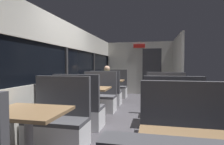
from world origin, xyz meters
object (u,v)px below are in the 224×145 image
Objects in this scene: dining_table_rear_aisle at (169,96)px; dining_table_mid_window at (90,92)px; bench_near_window_facing_entry at (58,125)px; bench_far_window_facing_entry at (115,89)px; bench_rear_aisle_facing_end at (172,120)px; seated_passenger at (107,88)px; bench_mid_window_facing_entry at (99,99)px; bench_far_window_facing_end at (106,94)px; dining_table_far_window at (111,83)px; bench_rear_aisle_facing_entry at (166,104)px; bench_mid_window_facing_end at (79,112)px; dining_table_near_window at (28,118)px.

dining_table_mid_window is at bearing 173.62° from dining_table_rear_aisle.
dining_table_mid_window is (0.00, 1.57, 0.31)m from bench_near_window_facing_entry.
bench_far_window_facing_entry and bench_rear_aisle_facing_end have the same top height.
bench_mid_window_facing_entry is at bearing -90.00° from seated_passenger.
bench_far_window_facing_end is at bearing 90.00° from dining_table_mid_window.
bench_mid_window_facing_entry reaches higher than dining_table_far_window.
bench_rear_aisle_facing_end is at bearing 20.51° from bench_near_window_facing_entry.
bench_far_window_facing_entry is 1.00× the size of bench_rear_aisle_facing_entry.
dining_table_far_window is 2.54m from bench_rear_aisle_facing_entry.
dining_table_far_window and dining_table_rear_aisle have the same top height.
bench_rear_aisle_facing_entry is at bearing -32.54° from seated_passenger.
bench_far_window_facing_entry is 1.22× the size of dining_table_rear_aisle.
bench_mid_window_facing_end is 1.00× the size of bench_rear_aisle_facing_entry.
bench_near_window_facing_entry is 0.87m from bench_mid_window_facing_end.
bench_rear_aisle_facing_entry is (0.00, 1.40, 0.00)m from bench_rear_aisle_facing_end.
dining_table_near_window is 0.82× the size of bench_mid_window_facing_entry.
dining_table_mid_window is 0.82× the size of bench_far_window_facing_entry.
dining_table_rear_aisle is at bearing 15.59° from bench_mid_window_facing_end.
dining_table_near_window is 2.74m from dining_table_rear_aisle.
bench_mid_window_facing_end is 1.00× the size of bench_mid_window_facing_entry.
bench_far_window_facing_end is (0.00, 2.27, 0.00)m from bench_mid_window_facing_end.
dining_table_mid_window is 0.77m from bench_mid_window_facing_entry.
seated_passenger is (0.00, 2.34, 0.21)m from bench_mid_window_facing_end.
bench_rear_aisle_facing_end is (1.79, -3.87, 0.00)m from bench_far_window_facing_entry.
dining_table_far_window is 1.00× the size of dining_table_rear_aisle.
bench_far_window_facing_end is at bearing -90.00° from dining_table_far_window.
seated_passenger is at bearing 90.00° from bench_mid_window_facing_end.
dining_table_mid_window is 0.82× the size of bench_mid_window_facing_end.
dining_table_near_window is 0.77m from bench_near_window_facing_entry.
bench_near_window_facing_entry and bench_far_window_facing_end have the same top height.
dining_table_rear_aisle is (1.79, 1.37, 0.31)m from bench_near_window_facing_entry.
dining_table_mid_window is at bearing -90.00° from bench_mid_window_facing_entry.
bench_mid_window_facing_end is 1.00× the size of bench_rear_aisle_facing_end.
dining_table_rear_aisle is 0.77m from bench_rear_aisle_facing_entry.
bench_far_window_facing_end is at bearing 125.95° from bench_rear_aisle_facing_end.
bench_rear_aisle_facing_entry is at bearing 15.59° from dining_table_mid_window.
seated_passenger is (0.00, 0.94, 0.21)m from bench_mid_window_facing_entry.
bench_rear_aisle_facing_end is at bearing -41.77° from bench_mid_window_facing_entry.
bench_near_window_facing_entry and bench_far_window_facing_entry have the same top height.
dining_table_mid_window is 0.71× the size of seated_passenger.
seated_passenger reaches higher than bench_rear_aisle_facing_end.
dining_table_mid_window is 2.27m from dining_table_far_window.
dining_table_near_window is at bearing -90.00° from bench_mid_window_facing_end.
bench_far_window_facing_entry reaches higher than dining_table_far_window.
seated_passenger is (0.00, 1.64, -0.10)m from dining_table_mid_window.
dining_table_rear_aisle is (1.79, -3.17, 0.31)m from bench_far_window_facing_entry.
bench_mid_window_facing_entry is 1.80m from bench_rear_aisle_facing_entry.
bench_near_window_facing_entry reaches higher than dining_table_rear_aisle.
dining_table_mid_window is (0.00, 2.27, 0.00)m from dining_table_near_window.
bench_mid_window_facing_end reaches higher than dining_table_rear_aisle.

